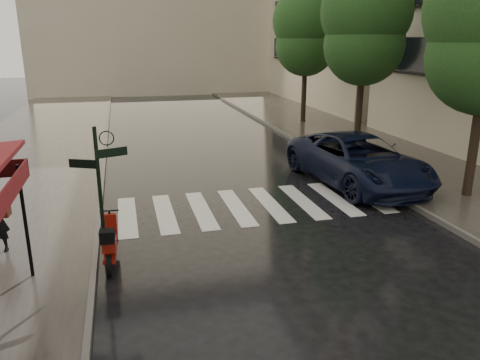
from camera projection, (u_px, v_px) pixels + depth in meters
name	position (u px, v px, depth m)	size (l,w,h in m)	color
ground	(179.00, 341.00, 7.69)	(120.00, 120.00, 0.00)	black
sidewalk_near	(21.00, 168.00, 17.74)	(6.00, 60.00, 0.12)	#38332D
sidewalk_far	(371.00, 147.00, 21.23)	(5.50, 60.00, 0.12)	#38332D
curb_near	(104.00, 163.00, 18.46)	(0.12, 60.00, 0.16)	#595651
curb_far	(314.00, 150.00, 20.56)	(0.12, 60.00, 0.16)	#595651
crosswalk	(253.00, 205.00, 13.96)	(7.85, 3.20, 0.01)	silver
signpost	(100.00, 187.00, 9.66)	(1.17, 0.29, 3.10)	black
tree_mid	(366.00, 18.00, 19.45)	(3.80, 3.80, 8.34)	black
tree_far	(306.00, 26.00, 26.03)	(3.80, 3.80, 8.16)	black
scooter	(110.00, 244.00, 10.17)	(0.43, 1.61, 1.06)	black
parked_car	(358.00, 160.00, 15.83)	(2.78, 6.03, 1.68)	black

